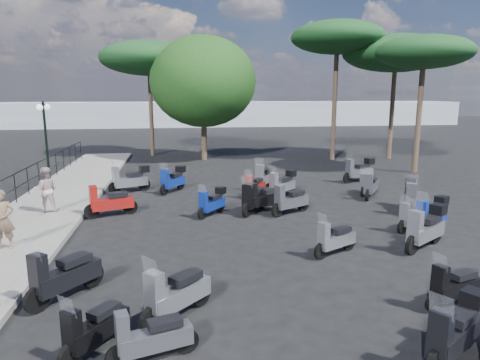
{
  "coord_description": "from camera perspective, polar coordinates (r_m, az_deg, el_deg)",
  "views": [
    {
      "loc": [
        -1.71,
        -11.61,
        4.17
      ],
      "look_at": [
        0.33,
        2.79,
        1.2
      ],
      "focal_mm": 32.0,
      "sensor_mm": 36.0,
      "label": 1
    }
  ],
  "objects": [
    {
      "name": "ground",
      "position": [
        12.46,
        0.3,
        -8.02
      ],
      "size": [
        120.0,
        120.0,
        0.0
      ],
      "primitive_type": "plane",
      "color": "black",
      "rests_on": "ground"
    },
    {
      "name": "sidewalk",
      "position": [
        15.91,
        -25.35,
        -4.51
      ],
      "size": [
        3.0,
        30.0,
        0.15
      ],
      "primitive_type": "cube",
      "color": "slate",
      "rests_on": "ground"
    },
    {
      "name": "lamp_post_2",
      "position": [
        19.48,
        -24.43,
        4.85
      ],
      "size": [
        0.29,
        1.08,
        3.68
      ],
      "rotation": [
        0.0,
        0.0,
        -0.04
      ],
      "color": "black",
      "rests_on": "sidewalk"
    },
    {
      "name": "woman",
      "position": [
        12.74,
        -29.08,
        -4.64
      ],
      "size": [
        0.62,
        0.46,
        1.58
      ],
      "primitive_type": "imported",
      "rotation": [
        0.0,
        0.0,
        0.14
      ],
      "color": "brown",
      "rests_on": "sidewalk"
    },
    {
      "name": "pedestrian_far",
      "position": [
        16.02,
        -24.48,
        -1.18
      ],
      "size": [
        0.87,
        0.74,
        1.56
      ],
      "primitive_type": "imported",
      "rotation": [
        0.0,
        0.0,
        3.36
      ],
      "color": "#C0A3A7",
      "rests_on": "sidewalk"
    },
    {
      "name": "scooter_1",
      "position": [
        7.71,
        -18.86,
        -18.26
      ],
      "size": [
        0.97,
        1.27,
        1.2
      ],
      "rotation": [
        0.0,
        0.0,
        2.51
      ],
      "color": "black",
      "rests_on": "ground"
    },
    {
      "name": "scooter_2",
      "position": [
        9.6,
        -22.48,
        -11.79
      ],
      "size": [
        1.27,
        1.49,
        1.47
      ],
      "rotation": [
        0.0,
        0.0,
        2.45
      ],
      "color": "black",
      "rests_on": "ground"
    },
    {
      "name": "scooter_3",
      "position": [
        15.27,
        -16.99,
        -2.89
      ],
      "size": [
        1.74,
        0.83,
        1.43
      ],
      "rotation": [
        0.0,
        0.0,
        1.9
      ],
      "color": "black",
      "rests_on": "ground"
    },
    {
      "name": "scooter_4",
      "position": [
        18.73,
        -14.48,
        0.02
      ],
      "size": [
        1.72,
        0.98,
        1.46
      ],
      "rotation": [
        0.0,
        0.0,
        1.99
      ],
      "color": "black",
      "rests_on": "ground"
    },
    {
      "name": "scooter_5",
      "position": [
        18.44,
        -8.95,
        -0.03
      ],
      "size": [
        1.1,
        1.51,
        1.37
      ],
      "rotation": [
        0.0,
        0.0,
        2.55
      ],
      "color": "black",
      "rests_on": "ground"
    },
    {
      "name": "scooter_6",
      "position": [
        7.25,
        -11.81,
        -19.95
      ],
      "size": [
        1.45,
        0.65,
        1.18
      ],
      "rotation": [
        0.0,
        0.0,
        1.87
      ],
      "color": "black",
      "rests_on": "ground"
    },
    {
      "name": "scooter_7",
      "position": [
        8.3,
        -8.58,
        -14.89
      ],
      "size": [
        1.34,
        1.32,
        1.41
      ],
      "rotation": [
        0.0,
        0.0,
        2.35
      ],
      "color": "black",
      "rests_on": "ground"
    },
    {
      "name": "scooter_8",
      "position": [
        14.79,
        -3.76,
        -3.05
      ],
      "size": [
        1.08,
        1.23,
        1.19
      ],
      "rotation": [
        0.0,
        0.0,
        2.44
      ],
      "color": "black",
      "rests_on": "ground"
    },
    {
      "name": "scooter_9",
      "position": [
        15.14,
        3.36,
        -2.52
      ],
      "size": [
        1.73,
        0.82,
        1.43
      ],
      "rotation": [
        0.0,
        0.0,
        1.9
      ],
      "color": "black",
      "rests_on": "ground"
    },
    {
      "name": "scooter_10",
      "position": [
        17.41,
        1.92,
        -0.89
      ],
      "size": [
        1.05,
        1.25,
        1.22
      ],
      "rotation": [
        0.0,
        0.0,
        2.46
      ],
      "color": "black",
      "rests_on": "ground"
    },
    {
      "name": "scooter_12",
      "position": [
        9.66,
        26.63,
        -12.62
      ],
      "size": [
        1.46,
        0.68,
        1.2
      ],
      "rotation": [
        0.0,
        0.0,
        1.89
      ],
      "color": "black",
      "rests_on": "ground"
    },
    {
      "name": "scooter_13",
      "position": [
        11.51,
        12.51,
        -7.74
      ],
      "size": [
        1.39,
        0.86,
        1.22
      ],
      "rotation": [
        0.0,
        0.0,
        2.07
      ],
      "color": "black",
      "rests_on": "ground"
    },
    {
      "name": "scooter_14",
      "position": [
        15.0,
        6.68,
        -2.77
      ],
      "size": [
        1.57,
        1.0,
        1.39
      ],
      "rotation": [
        0.0,
        0.0,
        2.09
      ],
      "color": "black",
      "rests_on": "ground"
    },
    {
      "name": "scooter_15",
      "position": [
        15.07,
        1.84,
        -2.56
      ],
      "size": [
        1.13,
        1.56,
        1.44
      ],
      "rotation": [
        0.0,
        0.0,
        2.55
      ],
      "color": "black",
      "rests_on": "ground"
    },
    {
      "name": "scooter_16",
      "position": [
        17.49,
        5.64,
        -0.6
      ],
      "size": [
        1.41,
        1.21,
        1.35
      ],
      "rotation": [
        0.0,
        0.0,
        2.25
      ],
      "color": "black",
      "rests_on": "ground"
    },
    {
      "name": "scooter_17",
      "position": [
        7.83,
        26.73,
        -17.68
      ],
      "size": [
        1.49,
        1.07,
        1.34
      ],
      "rotation": [
        0.0,
        0.0,
        2.15
      ],
      "color": "black",
      "rests_on": "ground"
    },
    {
      "name": "scooter_19",
      "position": [
        14.2,
        22.01,
        -4.66
      ],
      "size": [
        1.37,
        0.83,
        1.19
      ],
      "rotation": [
        0.0,
        0.0,
        2.06
      ],
      "color": "black",
      "rests_on": "ground"
    },
    {
      "name": "scooter_20",
      "position": [
        14.28,
        24.11,
        -4.35
      ],
      "size": [
        1.51,
        1.03,
        1.34
      ],
      "rotation": [
        0.0,
        0.0,
        2.11
      ],
      "color": "black",
      "rests_on": "ground"
    },
    {
      "name": "scooter_21",
      "position": [
        18.01,
        17.01,
        -0.84
      ],
      "size": [
        1.07,
        1.43,
        1.34
      ],
      "rotation": [
        0.0,
        0.0,
        2.53
      ],
      "color": "black",
      "rests_on": "ground"
    },
    {
      "name": "scooter_22",
      "position": [
        18.79,
        3.24,
        0.31
      ],
      "size": [
        1.13,
        1.64,
        1.49
      ],
      "rotation": [
        0.0,
        0.0,
        2.57
      ],
      "color": "black",
      "rests_on": "ground"
    },
    {
      "name": "scooter_25",
      "position": [
        12.68,
        23.51,
        -5.97
      ],
      "size": [
        1.66,
        1.19,
        1.5
      ],
      "rotation": [
        0.0,
        0.0,
        2.15
      ],
      "color": "black",
      "rests_on": "ground"
    },
    {
      "name": "scooter_26",
      "position": [
        16.4,
        21.73,
        -2.05
      ],
      "size": [
        1.05,
        1.68,
        1.45
      ],
      "rotation": [
        0.0,
        0.0,
        2.66
      ],
      "color": "black",
      "rests_on": "ground"
    },
    {
      "name": "scooter_27",
      "position": [
        18.6,
        16.29,
        -0.59
      ],
      "size": [
        0.9,
        1.3,
        1.18
      ],
      "rotation": [
        0.0,
        0.0,
        2.57
      ],
      "color": "black",
      "rests_on": "ground"
    },
    {
      "name": "scooter_28",
      "position": [
        21.06,
        15.58,
        1.2
      ],
      "size": [
        1.74,
        0.89,
        1.44
      ],
      "rotation": [
        0.0,
        0.0,
        1.93
      ],
      "color": "black",
      "rests_on": "ground"
    },
    {
      "name": "broadleaf_tree",
      "position": [
        26.98,
        -4.93,
        12.92
      ],
      "size": [
        6.54,
        6.54,
        7.62
      ],
      "color": "#38281E",
      "rests_on": "ground"
    },
    {
      "name": "pine_0",
      "position": [
        27.81,
        12.85,
        17.99
      ],
      "size": [
        5.66,
        5.66,
        8.45
      ],
      "color": "#38281E",
      "rests_on": "ground"
    },
    {
      "name": "pine_1",
      "position": [
        29.17,
        20.08,
        15.55
      ],
      "size": [
        6.54,
        6.54,
        7.71
      ],
      "color": "#38281E",
      "rests_on": "ground"
    },
    {
      "name": "pine_2",
      "position": [
        29.49,
        -12.05,
        15.56
      ],
      "size": [
        6.37,
        6.37,
        7.49
      ],
      "color": "#38281E",
      "rests_on": "ground"
    },
    {
      "name": "pine_3",
      "position": [
        24.43,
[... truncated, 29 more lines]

